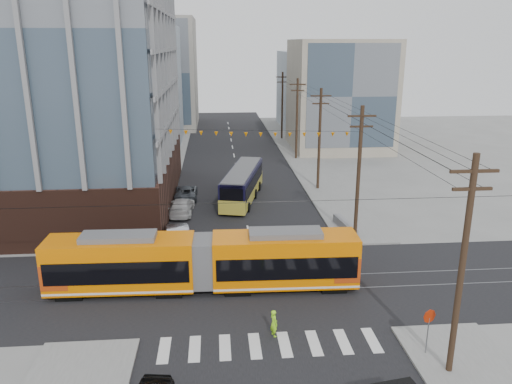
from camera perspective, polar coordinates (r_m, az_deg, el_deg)
The scene contains 16 objects.
ground at distance 30.44m, azimuth 0.96°, elevation -13.98°, with size 160.00×160.00×0.00m, color slate.
office_building at distance 52.74m, azimuth -27.09°, elevation 13.61°, with size 30.00×25.00×28.60m, color #381E16.
bg_bldg_nw_near at distance 79.62m, azimuth -15.43°, elevation 11.41°, with size 18.00×16.00×18.00m, color #8C99A5.
bg_bldg_ne_near at distance 76.73m, azimuth 9.51°, elevation 10.84°, with size 14.00×14.00×16.00m, color gray.
bg_bldg_nw_far at distance 98.85m, azimuth -11.65°, elevation 13.16°, with size 16.00×18.00×20.00m, color gray.
bg_bldg_ne_far at distance 96.67m, azimuth 7.76°, elevation 11.49°, with size 16.00×16.00×14.00m, color #8C99A5.
utility_pole_near at distance 25.04m, azimuth 22.44°, elevation -8.27°, with size 0.30×0.30×11.00m, color black.
utility_pole_far at distance 83.41m, azimuth 3.01°, elevation 9.77°, with size 0.30×0.30×11.00m, color black.
streetcar at distance 32.72m, azimuth -6.02°, elevation -7.98°, with size 19.95×2.80×3.84m, color #E26B00, non-canonical shape.
city_bus at distance 51.10m, azimuth -1.56°, elevation 0.94°, with size 2.53×11.70×3.31m, color black, non-canonical shape.
parked_car_silver at distance 40.43m, azimuth -8.94°, elevation -4.85°, with size 1.73×4.98×1.64m, color #B4B6C0.
parked_car_white at distance 47.46m, azimuth -8.49°, elevation -1.64°, with size 2.10×5.17×1.50m, color #B6B6B6.
parked_car_grey at distance 52.17m, azimuth -7.99°, elevation -0.01°, with size 2.23×4.84×1.35m, color #3B4148.
pedestrian at distance 28.27m, azimuth 2.06°, elevation -14.74°, with size 0.57×0.38×1.57m, color #94E91D.
stop_sign at distance 27.91m, azimuth 19.01°, elevation -15.12°, with size 0.75×0.75×2.48m, color #9C1D02, non-canonical shape.
jersey_barrier at distance 43.59m, azimuth 10.14°, elevation -3.86°, with size 0.94×4.19×0.84m, color slate.
Camera 1 is at (-2.66, -26.05, 15.53)m, focal length 35.00 mm.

